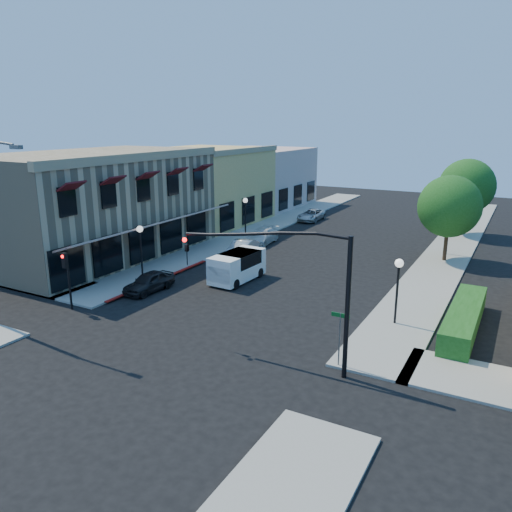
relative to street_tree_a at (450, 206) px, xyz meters
The scene contains 22 objects.
ground 24.06m from the street_tree_a, 111.80° to the right, with size 120.00×120.00×0.00m, color black.
sidewalk_left 18.71m from the street_tree_a, 164.10° to the left, with size 3.50×50.00×0.12m, color gray.
sidewalk_right 6.49m from the street_tree_a, 90.57° to the left, with size 3.50×50.00×0.12m, color gray.
curb_red_strip 21.45m from the street_tree_a, 138.28° to the right, with size 0.25×10.00×0.06m, color maroon.
corner_brick_building 26.63m from the street_tree_a, 155.60° to the right, with size 11.77×18.20×8.10m.
yellow_stucco_building 24.63m from the street_tree_a, behind, with size 10.00×12.00×7.60m, color tan.
pink_stucco_building 29.10m from the street_tree_a, 146.64° to the left, with size 10.00×12.00×7.00m, color beige.
hedge 13.96m from the street_tree_a, 77.42° to the right, with size 1.40×8.00×1.10m, color #194D16.
street_tree_a is the anchor object (origin of this frame).
street_tree_b 10.01m from the street_tree_a, 90.00° to the left, with size 4.94×4.94×7.02m.
signal_mast_arm 20.71m from the street_tree_a, 98.17° to the right, with size 8.01×0.39×6.00m.
secondary_signal 26.64m from the street_tree_a, 129.21° to the right, with size 0.28×0.42×3.32m.
street_name_sign 20.00m from the street_tree_a, 93.76° to the right, with size 0.80×0.06×2.50m.
lamppost_left_near 22.30m from the street_tree_a, 141.02° to the right, with size 0.44×0.44×3.57m.
lamppost_left_far 17.36m from the street_tree_a, behind, with size 0.44×0.44×3.57m.
lamppost_right_near 14.08m from the street_tree_a, 91.23° to the right, with size 0.44×0.44×3.57m.
lamppost_right_far 2.49m from the street_tree_a, 98.53° to the left, with size 0.44×0.44×3.57m.
white_van 16.47m from the street_tree_a, 134.28° to the right, with size 2.09×4.38×1.90m.
parked_car_a 22.22m from the street_tree_a, 133.15° to the right, with size 1.45×3.61×1.23m, color black.
parked_car_b 15.76m from the street_tree_a, 154.97° to the right, with size 1.42×4.08×1.34m, color #B9BCBF.
parked_car_c 15.25m from the street_tree_a, behind, with size 1.77×4.35×1.26m, color silver.
parked_car_d 18.38m from the street_tree_a, 146.31° to the left, with size 1.98×4.29×1.19m, color #AFB2B5.
Camera 1 is at (13.76, -16.59, 10.27)m, focal length 35.00 mm.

